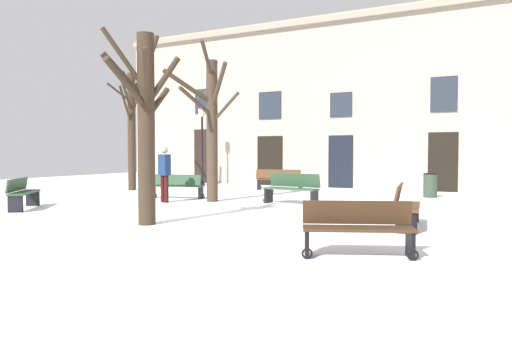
% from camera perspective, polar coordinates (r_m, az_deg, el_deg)
% --- Properties ---
extents(ground_plane, '(37.87, 37.87, 0.00)m').
position_cam_1_polar(ground_plane, '(12.15, -4.56, -5.36)').
color(ground_plane, white).
extents(building_facade, '(23.67, 0.60, 7.66)m').
position_cam_1_polar(building_facade, '(21.67, 10.59, 8.24)').
color(building_facade, tan).
rests_on(building_facade, ground).
extents(tree_foreground, '(1.47, 2.29, 4.30)m').
position_cam_1_polar(tree_foreground, '(10.82, -13.01, 5.90)').
color(tree_foreground, '#382B1E').
rests_on(tree_foreground, ground).
extents(tree_left_of_center, '(1.98, 2.55, 4.93)m').
position_cam_1_polar(tree_left_of_center, '(15.41, -5.40, 5.67)').
color(tree_left_of_center, '#423326').
rests_on(tree_left_of_center, ground).
extents(tree_near_facade, '(1.89, 2.06, 5.15)m').
position_cam_1_polar(tree_near_facade, '(20.55, -14.56, 5.16)').
color(tree_near_facade, '#382B1E').
rests_on(tree_near_facade, ground).
extents(streetlamp, '(0.30, 0.30, 3.65)m').
position_cam_1_polar(streetlamp, '(22.58, -6.40, 3.89)').
color(streetlamp, black).
rests_on(streetlamp, ground).
extents(litter_bin, '(0.49, 0.49, 0.84)m').
position_cam_1_polar(litter_bin, '(17.87, 19.97, -1.65)').
color(litter_bin, '#2D3D2D').
rests_on(litter_bin, ground).
extents(bench_facing_shops, '(1.95, 0.82, 0.87)m').
position_cam_1_polar(bench_facing_shops, '(19.90, 2.74, -1.01)').
color(bench_facing_shops, '#51331E').
rests_on(bench_facing_shops, ground).
extents(bench_back_to_back_right, '(1.79, 0.71, 0.94)m').
position_cam_1_polar(bench_back_to_back_right, '(14.70, 4.27, -2.12)').
color(bench_back_to_back_right, '#2D4C33').
rests_on(bench_back_to_back_right, ground).
extents(bench_far_corner, '(1.36, 1.59, 0.87)m').
position_cam_1_polar(bench_far_corner, '(14.91, -25.96, -2.38)').
color(bench_far_corner, '#2D4C33').
rests_on(bench_far_corner, ground).
extents(bench_near_lamp, '(1.73, 1.10, 0.85)m').
position_cam_1_polar(bench_near_lamp, '(7.59, 11.98, -6.66)').
color(bench_near_lamp, '#3D2819').
rests_on(bench_near_lamp, ground).
extents(bench_near_center_tree, '(1.94, 1.00, 0.83)m').
position_cam_1_polar(bench_near_center_tree, '(16.59, -9.48, -1.79)').
color(bench_near_center_tree, '#2D4C33').
rests_on(bench_near_center_tree, ground).
extents(bench_back_to_back_left, '(0.76, 1.89, 0.91)m').
position_cam_1_polar(bench_back_to_back_left, '(10.72, 17.25, -3.96)').
color(bench_back_to_back_left, '#51331E').
rests_on(bench_back_to_back_left, ground).
extents(person_crossing_plaza, '(0.42, 0.31, 1.78)m').
position_cam_1_polar(person_crossing_plaza, '(15.38, -10.81, -0.04)').
color(person_crossing_plaza, '#350F0F').
rests_on(person_crossing_plaza, ground).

